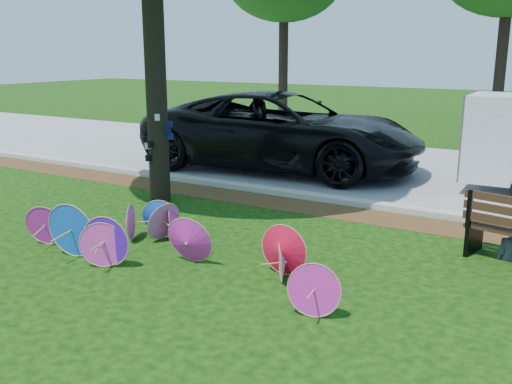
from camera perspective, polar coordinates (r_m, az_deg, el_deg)
ground at (r=8.46m, az=-9.96°, el=-8.34°), size 90.00×90.00×0.00m
mulch_strip at (r=12.03m, az=4.01°, el=-1.38°), size 90.00×1.00×0.01m
curb at (r=12.63m, az=5.44°, el=-0.41°), size 90.00×0.30×0.12m
street at (r=16.41m, az=11.64°, el=2.50°), size 90.00×8.00×0.01m
parasol_pile at (r=9.04m, az=-10.27°, el=-4.37°), size 5.71×2.19×0.90m
black_van at (r=15.60m, az=2.63°, el=6.10°), size 7.83×4.11×2.10m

